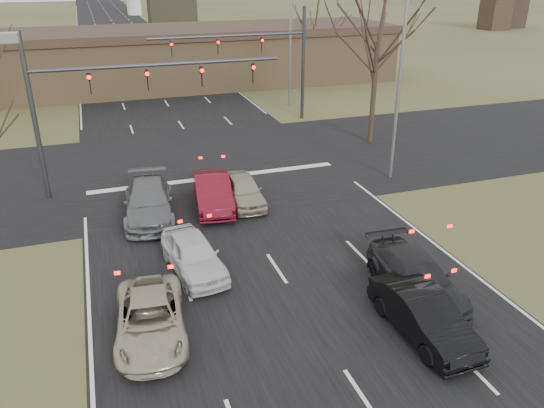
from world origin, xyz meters
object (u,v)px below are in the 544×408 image
at_px(car_black_hatch, 423,315).
at_px(car_silver_ahead, 243,190).
at_px(car_red_ahead, 213,192).
at_px(car_charcoal_sedan, 416,277).
at_px(mast_arm_far, 266,52).
at_px(car_silver_suv, 150,319).
at_px(car_white_sedan, 193,255).
at_px(building, 174,57).
at_px(mast_arm_near, 104,92).
at_px(streetlight_right_near, 397,74).
at_px(streetlight_right_far, 288,35).
at_px(car_grey_ahead, 149,201).

bearing_deg(car_black_hatch, car_silver_ahead, 100.75).
bearing_deg(car_red_ahead, car_charcoal_sedan, -54.93).
height_order(mast_arm_far, car_charcoal_sedan, mast_arm_far).
bearing_deg(car_silver_suv, car_white_sedan, 64.96).
height_order(building, mast_arm_near, mast_arm_near).
distance_m(car_silver_suv, car_black_hatch, 8.43).
bearing_deg(streetlight_right_near, car_silver_ahead, -175.18).
distance_m(mast_arm_near, mast_arm_far, 15.17).
distance_m(streetlight_right_far, car_silver_suv, 30.54).
relative_size(streetlight_right_far, car_black_hatch, 2.31).
xyz_separation_m(building, car_grey_ahead, (-6.00, -28.78, -1.90)).
distance_m(streetlight_right_near, car_black_hatch, 14.34).
bearing_deg(mast_arm_far, streetlight_right_near, -78.53).
xyz_separation_m(car_silver_suv, car_grey_ahead, (1.01, 8.73, 0.14)).
height_order(mast_arm_near, car_silver_ahead, mast_arm_near).
height_order(streetlight_right_far, car_grey_ahead, streetlight_right_far).
bearing_deg(car_white_sedan, mast_arm_near, 96.51).
height_order(car_white_sedan, car_grey_ahead, car_grey_ahead).
height_order(building, car_black_hatch, building).
bearing_deg(mast_arm_far, car_silver_ahead, -112.53).
height_order(mast_arm_far, streetlight_right_near, streetlight_right_near).
relative_size(car_white_sedan, car_black_hatch, 0.96).
height_order(car_black_hatch, car_silver_ahead, car_black_hatch).
height_order(streetlight_right_near, streetlight_right_far, same).
bearing_deg(car_silver_ahead, car_charcoal_sedan, -67.06).
xyz_separation_m(mast_arm_near, car_grey_ahead, (1.23, -3.78, -4.30)).
relative_size(mast_arm_far, car_silver_suv, 2.45).
distance_m(mast_arm_far, car_white_sedan, 21.66).
height_order(streetlight_right_far, car_silver_ahead, streetlight_right_far).
bearing_deg(car_grey_ahead, building, 84.63).
height_order(car_grey_ahead, car_red_ahead, car_grey_ahead).
relative_size(mast_arm_far, car_grey_ahead, 2.10).
height_order(streetlight_right_near, car_white_sedan, streetlight_right_near).
bearing_deg(building, mast_arm_near, -106.13).
xyz_separation_m(building, mast_arm_near, (-7.23, -25.00, 2.41)).
bearing_deg(car_silver_ahead, car_silver_suv, -119.31).
bearing_deg(car_black_hatch, mast_arm_far, 81.23).
height_order(mast_arm_near, mast_arm_far, same).
bearing_deg(building, mast_arm_far, -74.42).
relative_size(building, car_white_sedan, 10.16).
distance_m(car_charcoal_sedan, car_red_ahead, 10.77).
relative_size(mast_arm_far, car_charcoal_sedan, 2.28).
bearing_deg(car_grey_ahead, streetlight_right_far, 59.57).
height_order(building, car_silver_suv, building).
distance_m(mast_arm_far, streetlight_right_near, 13.28).
distance_m(mast_arm_near, car_white_sedan, 10.37).
distance_m(car_black_hatch, car_red_ahead, 12.19).
bearing_deg(streetlight_right_far, car_grey_ahead, -126.84).
xyz_separation_m(building, streetlight_right_near, (6.82, -28.00, 2.92)).
xyz_separation_m(mast_arm_far, streetlight_right_far, (3.14, 4.00, 0.57)).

